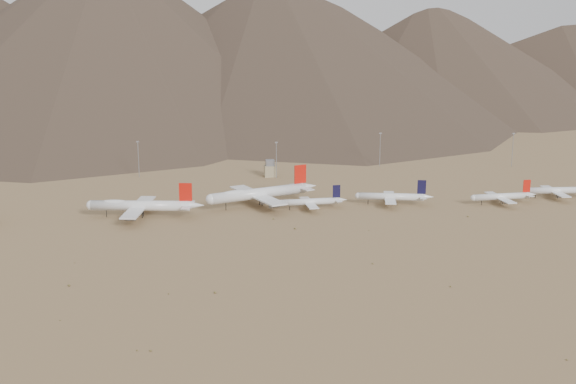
{
  "coord_description": "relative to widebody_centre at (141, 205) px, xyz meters",
  "views": [
    {
      "loc": [
        -28.29,
        -376.88,
        103.89
      ],
      "look_at": [
        29.94,
        30.0,
        9.28
      ],
      "focal_mm": 45.0,
      "sensor_mm": 36.0,
      "label": 1
    }
  ],
  "objects": [
    {
      "name": "narrowbody_c",
      "position": [
        212.68,
        1.09,
        -2.21
      ],
      "size": [
        42.73,
        30.71,
        14.1
      ],
      "rotation": [
        0.0,
        0.0,
        0.06
      ],
      "color": "white",
      "rests_on": "ground"
    },
    {
      "name": "control_tower",
      "position": [
        84.15,
        100.74,
        -1.47
      ],
      "size": [
        8.0,
        8.0,
        12.0
      ],
      "color": "#9B8D69",
      "rests_on": "ground"
    },
    {
      "name": "narrowbody_d",
      "position": [
        253.09,
        10.65,
        -1.94
      ],
      "size": [
        45.23,
        32.52,
        14.92
      ],
      "rotation": [
        0.0,
        0.0,
        -0.06
      ],
      "color": "white",
      "rests_on": "ground"
    },
    {
      "name": "mast_west",
      "position": [
        -7.59,
        112.18,
        7.42
      ],
      "size": [
        2.0,
        0.6,
        25.7
      ],
      "color": "gray",
      "rests_on": "ground"
    },
    {
      "name": "narrowbody_a",
      "position": [
        97.22,
        4.98,
        -2.35
      ],
      "size": [
        41.42,
        29.7,
        13.66
      ],
      "rotation": [
        0.0,
        0.0,
        0.05
      ],
      "color": "white",
      "rests_on": "ground"
    },
    {
      "name": "mast_centre",
      "position": [
        87.94,
        94.84,
        7.42
      ],
      "size": [
        2.0,
        0.6,
        25.7
      ],
      "color": "gray",
      "rests_on": "ground"
    },
    {
      "name": "mast_far_east",
      "position": [
        270.12,
        112.12,
        7.42
      ],
      "size": [
        2.0,
        0.6,
        25.7
      ],
      "color": "gray",
      "rests_on": "ground"
    },
    {
      "name": "narrowbody_b",
      "position": [
        146.93,
        8.2,
        -1.8
      ],
      "size": [
        45.7,
        33.65,
        15.35
      ],
      "rotation": [
        0.0,
        0.0,
        -0.24
      ],
      "color": "white",
      "rests_on": "ground"
    },
    {
      "name": "mast_east",
      "position": [
        171.13,
        127.22,
        7.42
      ],
      "size": [
        2.0,
        0.6,
        25.7
      ],
      "color": "gray",
      "rests_on": "ground"
    },
    {
      "name": "desert_scrub",
      "position": [
        42.78,
        -105.74,
        -6.44
      ],
      "size": [
        430.13,
        184.93,
        0.92
      ],
      "color": "brown",
      "rests_on": "ground"
    },
    {
      "name": "widebody_centre",
      "position": [
        0.0,
        0.0,
        0.0
      ],
      "size": [
        65.74,
        51.33,
        19.67
      ],
      "rotation": [
        0.0,
        0.0,
        -0.17
      ],
      "color": "white",
      "rests_on": "ground"
    },
    {
      "name": "ground",
      "position": [
        54.15,
        -19.26,
        -6.78
      ],
      "size": [
        3000.0,
        3000.0,
        0.0
      ],
      "primitive_type": "plane",
      "color": "#A57F55",
      "rests_on": "ground"
    },
    {
      "name": "widebody_east",
      "position": [
        67.95,
        17.45,
        0.78
      ],
      "size": [
        70.08,
        56.12,
        21.94
      ],
      "rotation": [
        0.0,
        0.0,
        0.37
      ],
      "color": "white",
      "rests_on": "ground"
    }
  ]
}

